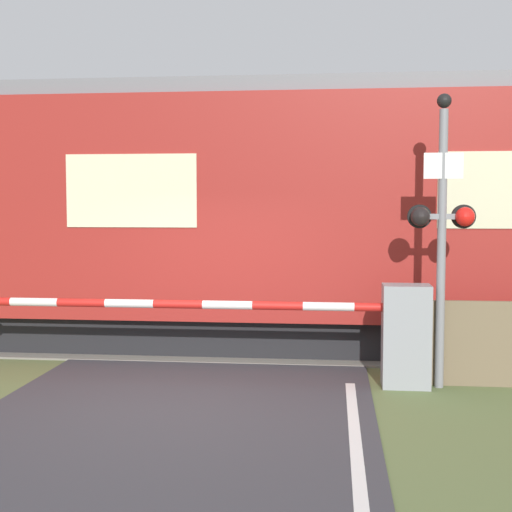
% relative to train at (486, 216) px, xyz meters
% --- Properties ---
extents(ground_plane, '(80.00, 80.00, 0.00)m').
position_rel_train_xyz_m(ground_plane, '(-4.14, -3.59, -2.14)').
color(ground_plane, '#5B6B3D').
extents(track_bed, '(36.00, 3.20, 0.13)m').
position_rel_train_xyz_m(track_bed, '(-4.14, 0.00, -2.12)').
color(track_bed, slate).
rests_on(track_bed, ground_plane).
extents(train, '(19.55, 2.99, 4.19)m').
position_rel_train_xyz_m(train, '(0.00, 0.00, 0.00)').
color(train, black).
rests_on(train, ground_plane).
extents(crossing_barrier, '(6.31, 0.44, 1.31)m').
position_rel_train_xyz_m(crossing_barrier, '(-2.00, -2.59, -1.42)').
color(crossing_barrier, gray).
rests_on(crossing_barrier, ground_plane).
extents(signal_post, '(0.85, 0.26, 3.70)m').
position_rel_train_xyz_m(signal_post, '(-1.07, -2.58, -0.04)').
color(signal_post, gray).
rests_on(signal_post, ground_plane).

